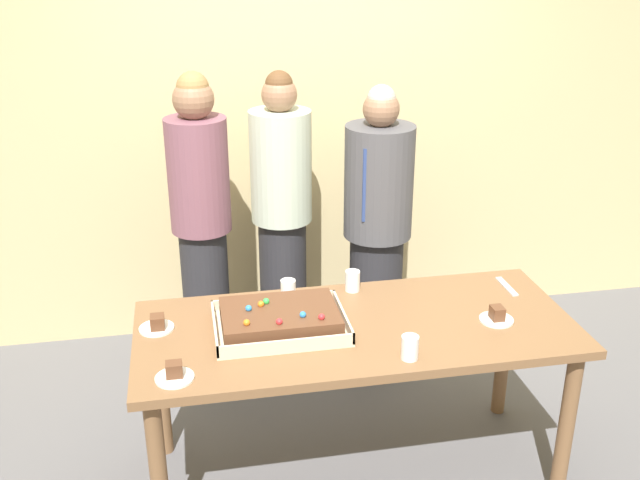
% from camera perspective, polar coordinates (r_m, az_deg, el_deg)
% --- Properties ---
extents(ground_plane, '(12.00, 12.00, 0.00)m').
position_cam_1_polar(ground_plane, '(3.66, 2.61, -17.59)').
color(ground_plane, '#5B5B60').
extents(interior_back_panel, '(8.00, 0.12, 3.00)m').
position_cam_1_polar(interior_back_panel, '(4.45, -1.89, 11.45)').
color(interior_back_panel, '#CCB784').
rests_on(interior_back_panel, ground_plane).
extents(party_table, '(1.91, 0.81, 0.80)m').
position_cam_1_polar(party_table, '(3.25, 2.83, -8.12)').
color(party_table, brown).
rests_on(party_table, ground_plane).
extents(sheet_cake, '(0.57, 0.41, 0.12)m').
position_cam_1_polar(sheet_cake, '(3.15, -3.16, -6.26)').
color(sheet_cake, beige).
rests_on(sheet_cake, party_table).
extents(plated_slice_near_left, '(0.15, 0.15, 0.07)m').
position_cam_1_polar(plated_slice_near_left, '(3.31, 13.64, -5.83)').
color(plated_slice_near_left, white).
rests_on(plated_slice_near_left, party_table).
extents(plated_slice_near_right, '(0.15, 0.15, 0.07)m').
position_cam_1_polar(plated_slice_near_right, '(2.88, -11.30, -10.22)').
color(plated_slice_near_right, white).
rests_on(plated_slice_near_right, party_table).
extents(plated_slice_far_left, '(0.15, 0.15, 0.07)m').
position_cam_1_polar(plated_slice_far_left, '(3.23, -12.61, -6.50)').
color(plated_slice_far_left, white).
rests_on(plated_slice_far_left, party_table).
extents(drink_cup_nearest, '(0.07, 0.07, 0.10)m').
position_cam_1_polar(drink_cup_nearest, '(2.96, 7.03, -8.33)').
color(drink_cup_nearest, white).
rests_on(drink_cup_nearest, party_table).
extents(drink_cup_middle, '(0.07, 0.07, 0.10)m').
position_cam_1_polar(drink_cup_middle, '(3.48, 2.56, -3.20)').
color(drink_cup_middle, white).
rests_on(drink_cup_middle, party_table).
extents(drink_cup_far_end, '(0.07, 0.07, 0.10)m').
position_cam_1_polar(drink_cup_far_end, '(3.39, -2.50, -3.93)').
color(drink_cup_far_end, white).
rests_on(drink_cup_far_end, party_table).
extents(cake_server_utensil, '(0.03, 0.20, 0.01)m').
position_cam_1_polar(cake_server_utensil, '(3.64, 14.38, -3.53)').
color(cake_server_utensil, silver).
rests_on(cake_server_utensil, party_table).
extents(person_serving_front, '(0.38, 0.38, 1.66)m').
position_cam_1_polar(person_serving_front, '(4.07, 4.49, 0.72)').
color(person_serving_front, '#28282D').
rests_on(person_serving_front, ground_plane).
extents(person_green_shirt_behind, '(0.34, 0.34, 1.71)m').
position_cam_1_polar(person_green_shirt_behind, '(4.14, -3.00, 1.73)').
color(person_green_shirt_behind, '#28282D').
rests_on(person_green_shirt_behind, ground_plane).
extents(person_striped_tie_right, '(0.32, 0.32, 1.75)m').
position_cam_1_polar(person_striped_tie_right, '(3.97, -9.21, 1.01)').
color(person_striped_tie_right, '#28282D').
rests_on(person_striped_tie_right, ground_plane).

